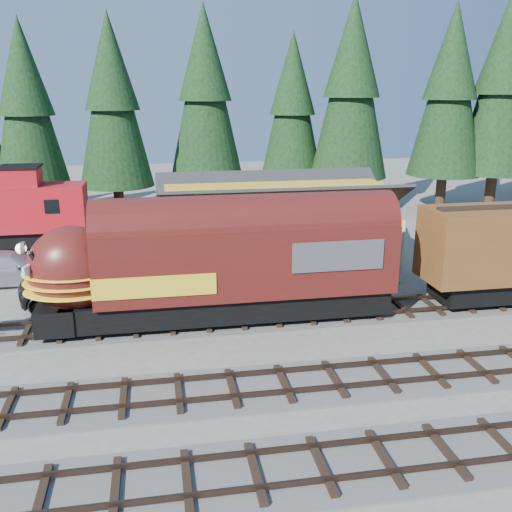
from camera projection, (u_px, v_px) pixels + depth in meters
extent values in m
plane|color=#6B665B|center=(333.00, 355.00, 21.89)|extent=(120.00, 120.00, 0.00)
cube|color=#4C4947|center=(508.00, 301.00, 27.34)|extent=(68.00, 3.20, 0.08)
cube|color=#38281E|center=(500.00, 292.00, 27.96)|extent=(68.00, 0.08, 0.16)
cube|color=#4C4947|center=(103.00, 245.00, 37.19)|extent=(32.00, 3.20, 0.08)
cube|color=#38281E|center=(101.00, 245.00, 36.45)|extent=(32.00, 0.08, 0.16)
cube|color=#38281E|center=(103.00, 239.00, 37.81)|extent=(32.00, 0.08, 0.16)
cube|color=#C5851B|center=(277.00, 243.00, 31.32)|extent=(12.00, 6.00, 3.40)
cube|color=yellow|center=(277.00, 199.00, 30.64)|extent=(11.88, 3.30, 1.44)
cube|color=white|center=(166.00, 244.00, 29.22)|extent=(0.06, 2.40, 0.60)
cone|color=black|center=(26.00, 106.00, 39.88)|extent=(5.30, 5.30, 12.07)
cone|color=black|center=(112.00, 100.00, 41.50)|extent=(5.50, 5.50, 12.54)
cone|color=black|center=(205.00, 91.00, 45.38)|extent=(5.88, 5.88, 13.39)
cone|color=black|center=(292.00, 106.00, 46.25)|extent=(5.15, 5.15, 11.74)
cone|color=black|center=(352.00, 87.00, 43.96)|extent=(6.06, 6.06, 13.81)
cone|color=black|center=(450.00, 90.00, 45.40)|extent=(5.94, 5.94, 13.52)
cone|color=black|center=(503.00, 84.00, 45.30)|extent=(6.20, 6.20, 14.12)
cube|color=black|center=(229.00, 303.00, 24.83)|extent=(13.93, 2.49, 1.07)
cube|color=#501612|center=(246.00, 258.00, 24.39)|extent=(12.70, 2.93, 2.93)
ellipsoid|color=#501612|center=(74.00, 269.00, 23.22)|extent=(3.71, 2.87, 3.62)
cube|color=#38383A|center=(328.00, 247.00, 24.90)|extent=(3.91, 2.99, 1.27)
sphere|color=white|center=(21.00, 249.00, 22.61)|extent=(0.43, 0.43, 0.43)
cube|color=black|center=(12.00, 237.00, 36.04)|extent=(8.44, 2.18, 0.94)
cube|color=red|center=(9.00, 208.00, 35.51)|extent=(9.38, 2.72, 2.81)
cube|color=red|center=(21.00, 176.00, 35.11)|extent=(2.25, 2.06, 1.13)
imported|color=black|center=(84.00, 286.00, 27.20)|extent=(6.03, 3.26, 1.61)
imported|color=#AEB0B6|center=(9.00, 268.00, 29.70)|extent=(5.92, 2.56, 1.70)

